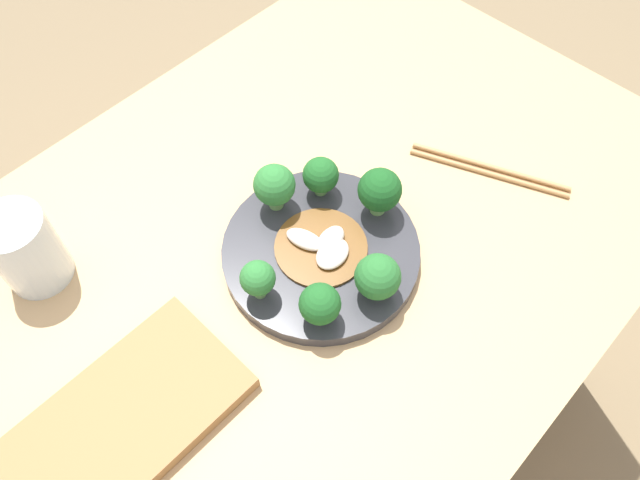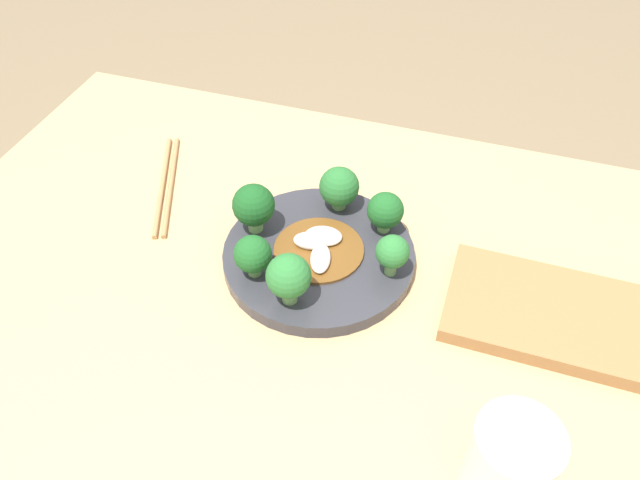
# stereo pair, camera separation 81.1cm
# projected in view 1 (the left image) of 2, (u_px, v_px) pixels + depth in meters

# --- Properties ---
(ground_plane) EXTENTS (8.00, 8.00, 0.00)m
(ground_plane) POSITION_uv_depth(u_px,v_px,m) (308.00, 417.00, 1.43)
(ground_plane) COLOR #7F6B4C
(table) EXTENTS (1.06, 0.72, 0.75)m
(table) POSITION_uv_depth(u_px,v_px,m) (305.00, 354.00, 1.11)
(table) COLOR tan
(table) RESTS_ON ground_plane
(plate) EXTENTS (0.24, 0.24, 0.02)m
(plate) POSITION_uv_depth(u_px,v_px,m) (320.00, 253.00, 0.77)
(plate) COLOR #333338
(plate) RESTS_ON table
(broccoli_east) EXTENTS (0.04, 0.04, 0.06)m
(broccoli_east) POSITION_uv_depth(u_px,v_px,m) (258.00, 279.00, 0.70)
(broccoli_east) COLOR #70A356
(broccoli_east) RESTS_ON plate
(broccoli_south) EXTENTS (0.05, 0.05, 0.07)m
(broccoli_south) POSITION_uv_depth(u_px,v_px,m) (274.00, 186.00, 0.76)
(broccoli_south) COLOR #70A356
(broccoli_south) RESTS_ON plate
(broccoli_southwest) EXTENTS (0.05, 0.05, 0.06)m
(broccoli_southwest) POSITION_uv_depth(u_px,v_px,m) (321.00, 175.00, 0.78)
(broccoli_southwest) COLOR #70A356
(broccoli_southwest) RESTS_ON plate
(broccoli_west) EXTENTS (0.05, 0.05, 0.07)m
(broccoli_west) POSITION_uv_depth(u_px,v_px,m) (380.00, 191.00, 0.76)
(broccoli_west) COLOR #7AAD5B
(broccoli_west) RESTS_ON plate
(broccoli_north) EXTENTS (0.05, 0.05, 0.06)m
(broccoli_north) POSITION_uv_depth(u_px,v_px,m) (379.00, 276.00, 0.70)
(broccoli_north) COLOR #70A356
(broccoli_north) RESTS_ON plate
(broccoli_northeast) EXTENTS (0.05, 0.05, 0.06)m
(broccoli_northeast) POSITION_uv_depth(u_px,v_px,m) (320.00, 304.00, 0.68)
(broccoli_northeast) COLOR #7AAD5B
(broccoli_northeast) RESTS_ON plate
(stirfry_center) EXTENTS (0.11, 0.11, 0.02)m
(stirfry_center) POSITION_uv_depth(u_px,v_px,m) (322.00, 246.00, 0.76)
(stirfry_center) COLOR brown
(stirfry_center) RESTS_ON plate
(drinking_glass) EXTENTS (0.08, 0.08, 0.11)m
(drinking_glass) POSITION_uv_depth(u_px,v_px,m) (26.00, 250.00, 0.72)
(drinking_glass) COLOR silver
(drinking_glass) RESTS_ON table
(chopsticks) EXTENTS (0.10, 0.21, 0.01)m
(chopsticks) POSITION_uv_depth(u_px,v_px,m) (489.00, 170.00, 0.85)
(chopsticks) COLOR #AD7F4C
(chopsticks) RESTS_ON table
(cutting_board) EXTENTS (0.28, 0.15, 0.02)m
(cutting_board) POSITION_uv_depth(u_px,v_px,m) (116.00, 427.00, 0.65)
(cutting_board) COLOR olive
(cutting_board) RESTS_ON table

